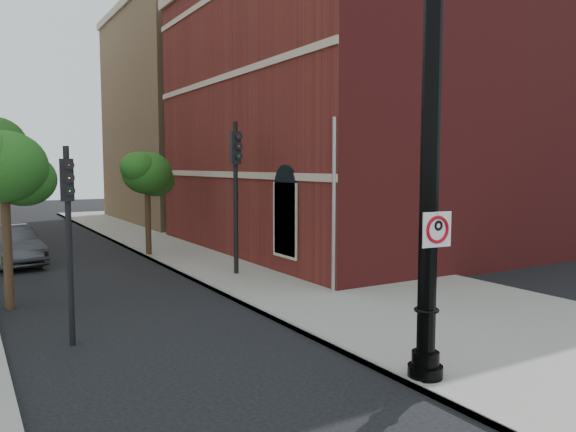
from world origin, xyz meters
TOP-DOWN VIEW (x-y plane):
  - ground at (0.00, 0.00)m, footprint 120.00×120.00m
  - sidewalk_right at (6.00, 10.00)m, footprint 8.00×60.00m
  - curb_edge at (2.05, 10.00)m, footprint 0.10×60.00m
  - brick_wall_building at (16.00, 14.00)m, footprint 22.30×16.30m
  - bg_building_tan_b at (16.00, 30.00)m, footprint 22.00×14.00m
  - lamppost at (2.37, -0.42)m, footprint 0.62×0.62m
  - no_parking_sign at (2.38, -0.60)m, footprint 0.61×0.10m
  - parked_car at (-3.05, 16.63)m, footprint 2.38×4.84m
  - traffic_signal_left at (-2.67, 5.01)m, footprint 0.32×0.37m
  - traffic_signal_right at (3.60, 10.05)m, footprint 0.39×0.46m
  - utility_pole at (4.80, 5.91)m, footprint 0.11×0.11m
  - street_tree_a at (-3.57, 9.17)m, footprint 2.67×2.41m
  - street_tree_c at (2.21, 15.78)m, footprint 2.47×2.23m

SIDE VIEW (x-z plane):
  - ground at x=0.00m, z-range 0.00..0.00m
  - sidewalk_right at x=6.00m, z-range 0.00..0.12m
  - curb_edge at x=2.05m, z-range 0.00..0.14m
  - parked_car at x=-3.05m, z-range 0.00..1.53m
  - utility_pole at x=4.80m, z-range 0.00..5.27m
  - no_parking_sign at x=2.38m, z-range 2.48..3.09m
  - traffic_signal_left at x=-2.67m, z-range 0.75..5.03m
  - lamppost at x=2.37m, z-range -0.28..7.09m
  - street_tree_c at x=2.21m, z-range 1.28..5.73m
  - traffic_signal_right at x=3.60m, z-range 0.93..6.30m
  - street_tree_a at x=-3.57m, z-range 1.39..6.19m
  - brick_wall_building at x=16.00m, z-range 0.01..12.51m
  - bg_building_tan_b at x=16.00m, z-range 0.00..14.00m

